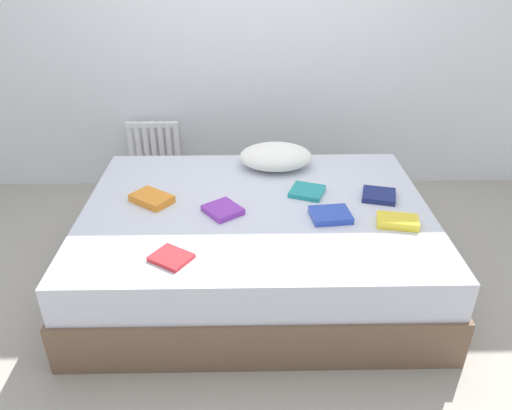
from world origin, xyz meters
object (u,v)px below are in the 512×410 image
radiator (154,149)px  textbook_purple (223,210)px  textbook_navy (379,195)px  textbook_yellow (397,221)px  textbook_red (171,257)px  textbook_blue (330,215)px  textbook_teal (307,191)px  pillow (276,157)px  bed (256,243)px  textbook_orange (152,199)px

radiator → textbook_purple: size_ratio=2.38×
textbook_purple → textbook_navy: 0.92m
textbook_yellow → textbook_red: bearing=-154.9°
textbook_blue → textbook_teal: size_ratio=1.12×
pillow → textbook_blue: bearing=-68.2°
pillow → textbook_red: size_ratio=2.64×
radiator → textbook_blue: bearing=-48.2°
textbook_red → textbook_purple: 0.50m
textbook_purple → textbook_blue: bearing=46.7°
bed → textbook_teal: bearing=26.0°
textbook_purple → textbook_orange: textbook_orange is taller
bed → textbook_navy: 0.78m
textbook_red → radiator: bearing=136.0°
textbook_red → textbook_orange: size_ratio=0.78×
radiator → textbook_navy: radiator is taller
textbook_blue → textbook_orange: size_ratio=0.92×
textbook_purple → pillow: bearing=114.6°
bed → textbook_red: 0.71m
textbook_red → textbook_navy: 1.28m
pillow → textbook_orange: (-0.74, -0.46, -0.05)m
textbook_teal → textbook_navy: textbook_navy is taller
radiator → textbook_purple: 1.41m
textbook_yellow → radiator: bearing=148.4°
pillow → textbook_blue: size_ratio=2.25×
pillow → textbook_red: pillow is taller
bed → radiator: (-0.79, 1.20, 0.11)m
pillow → textbook_orange: 0.88m
textbook_orange → textbook_navy: 1.33m
textbook_teal → textbook_navy: 0.42m
textbook_teal → textbook_yellow: bearing=-19.1°
bed → textbook_purple: size_ratio=10.58×
textbook_orange → pillow: bearing=69.0°
pillow → textbook_yellow: bearing=-50.6°
bed → textbook_yellow: (0.75, -0.22, 0.28)m
bed → textbook_navy: (0.72, 0.09, 0.27)m
bed → pillow: 0.64m
textbook_purple → bed: bearing=73.3°
textbook_purple → textbook_yellow: 0.95m
radiator → textbook_teal: size_ratio=2.39×
textbook_red → pillow: bearing=95.5°
textbook_blue → textbook_purple: textbook_blue is taller
textbook_navy → textbook_blue: bearing=-129.9°
textbook_teal → textbook_blue: bearing=-50.8°
bed → textbook_red: bearing=-129.3°
radiator → textbook_blue: 1.80m
textbook_orange → textbook_teal: (0.91, 0.09, -0.01)m
bed → textbook_yellow: size_ratio=9.29×
radiator → textbook_orange: radiator is taller
textbook_yellow → textbook_teal: textbook_yellow is taller
textbook_purple → textbook_red: bearing=-64.2°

